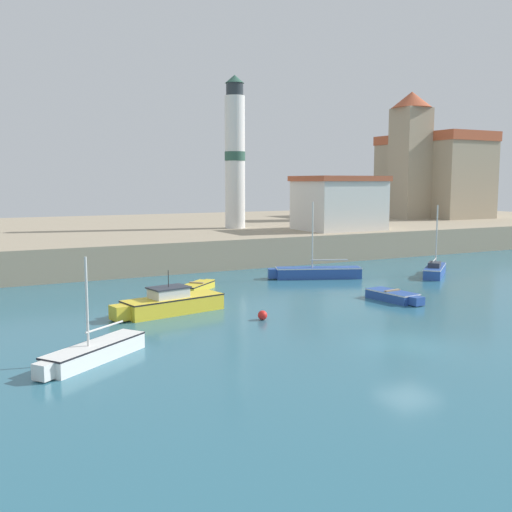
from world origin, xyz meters
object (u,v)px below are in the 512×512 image
dinghy_yellow_3 (198,286)px  lighthouse (235,155)px  dinghy_blue_6 (394,296)px  church (429,172)px  mooring_buoy (263,315)px  sailboat_blue_1 (317,272)px  sailboat_blue_5 (435,270)px  sailboat_white_4 (93,352)px  motorboat_yellow_2 (170,303)px  harbor_shed_near_wharf (339,203)px

dinghy_yellow_3 → lighthouse: lighthouse is taller
dinghy_blue_6 → church: 47.26m
dinghy_yellow_3 → mooring_buoy: size_ratio=6.75×
sailboat_blue_1 → sailboat_blue_5: size_ratio=1.26×
sailboat_blue_5 → lighthouse: 23.71m
sailboat_white_4 → lighthouse: 38.36m
motorboat_yellow_2 → lighthouse: size_ratio=0.43×
church → motorboat_yellow_2: bearing=-147.3°
sailboat_blue_1 → sailboat_blue_5: (8.59, -3.14, 0.02)m
mooring_buoy → harbor_shed_near_wharf: 29.15m
lighthouse → harbor_shed_near_wharf: 11.31m
dinghy_yellow_3 → lighthouse: 23.48m
motorboat_yellow_2 → sailboat_blue_5: size_ratio=1.21×
sailboat_blue_1 → mooring_buoy: (-9.81, -9.97, -0.20)m
sailboat_blue_5 → sailboat_white_4: bearing=-160.0°
harbor_shed_near_wharf → lighthouse: bearing=141.0°
lighthouse → motorboat_yellow_2: bearing=-122.6°
dinghy_yellow_3 → motorboat_yellow_2: bearing=-124.3°
sailboat_blue_1 → motorboat_yellow_2: 14.90m
sailboat_blue_1 → dinghy_yellow_3: (-9.64, -0.62, -0.18)m
lighthouse → dinghy_blue_6: bearing=-94.9°
church → sailboat_white_4: bearing=-144.8°
sailboat_blue_1 → dinghy_blue_6: bearing=-93.2°
dinghy_blue_6 → mooring_buoy: 9.33m
sailboat_blue_5 → harbor_shed_near_wharf: harbor_shed_near_wharf is taller
sailboat_white_4 → mooring_buoy: bearing=19.2°
sailboat_blue_1 → church: church is taller
dinghy_yellow_3 → church: size_ratio=0.21×
sailboat_blue_1 → harbor_shed_near_wharf: (9.76, 11.11, 4.59)m
church → harbor_shed_near_wharf: church is taller
mooring_buoy → dinghy_yellow_3: bearing=89.0°
dinghy_blue_6 → harbor_shed_near_wharf: bearing=63.1°
sailboat_blue_5 → mooring_buoy: bearing=-159.6°
motorboat_yellow_2 → dinghy_blue_6: size_ratio=1.60×
motorboat_yellow_2 → harbor_shed_near_wharf: size_ratio=0.83×
lighthouse → church: bearing=10.6°
mooring_buoy → sailboat_white_4: bearing=-160.8°
dinghy_blue_6 → church: bearing=44.4°
dinghy_yellow_3 → lighthouse: size_ratio=0.22×
motorboat_yellow_2 → lighthouse: (15.26, 23.88, 9.16)m
sailboat_blue_1 → sailboat_white_4: size_ratio=1.37×
sailboat_blue_1 → dinghy_yellow_3: bearing=-176.3°
motorboat_yellow_2 → mooring_buoy: size_ratio=13.09×
mooring_buoy → church: 54.69m
sailboat_white_4 → mooring_buoy: (9.31, 3.24, -0.15)m
motorboat_yellow_2 → harbor_shed_near_wharf: harbor_shed_near_wharf is taller
sailboat_blue_5 → dinghy_blue_6: 10.93m
sailboat_white_4 → dinghy_blue_6: bearing=12.2°
dinghy_yellow_3 → harbor_shed_near_wharf: harbor_shed_near_wharf is taller
sailboat_blue_1 → dinghy_yellow_3: 9.67m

